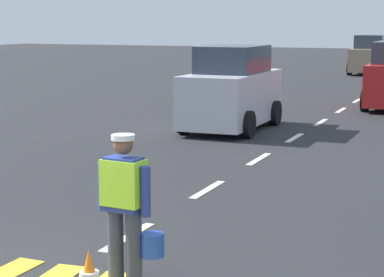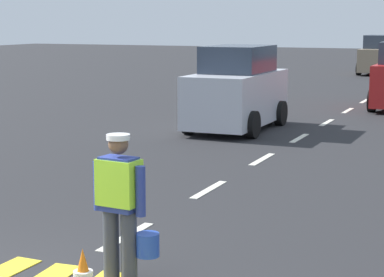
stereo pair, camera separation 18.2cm
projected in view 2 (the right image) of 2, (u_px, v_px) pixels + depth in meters
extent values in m
plane|color=#28282B|center=(366.00, 100.00, 26.46)|extent=(96.00, 96.00, 0.00)
cube|color=silver|center=(126.00, 237.00, 9.85)|extent=(0.14, 1.40, 0.01)
cube|color=silver|center=(209.00, 190.00, 12.58)|extent=(0.14, 1.40, 0.01)
cube|color=silver|center=(262.00, 159.00, 15.30)|extent=(0.14, 1.40, 0.01)
cube|color=silver|center=(299.00, 138.00, 18.02)|extent=(0.14, 1.40, 0.01)
cube|color=silver|center=(327.00, 123.00, 20.74)|extent=(0.14, 1.40, 0.01)
cube|color=silver|center=(348.00, 111.00, 23.47)|extent=(0.14, 1.40, 0.01)
cube|color=silver|center=(365.00, 101.00, 26.19)|extent=(0.14, 1.40, 0.01)
cube|color=silver|center=(378.00, 93.00, 28.91)|extent=(0.14, 1.40, 0.01)
cylinder|color=#383D4C|center=(111.00, 245.00, 8.16)|extent=(0.18, 0.18, 0.82)
cylinder|color=#383D4C|center=(129.00, 248.00, 8.05)|extent=(0.18, 0.18, 0.82)
cube|color=navy|center=(119.00, 184.00, 7.99)|extent=(0.42, 0.28, 0.60)
cube|color=#A5EA33|center=(119.00, 182.00, 7.99)|extent=(0.49, 0.33, 0.51)
cylinder|color=navy|center=(98.00, 186.00, 8.13)|extent=(0.11, 0.11, 0.55)
cylinder|color=navy|center=(141.00, 191.00, 7.86)|extent=(0.11, 0.11, 0.55)
sphere|color=brown|center=(118.00, 144.00, 7.92)|extent=(0.22, 0.22, 0.22)
cylinder|color=silver|center=(118.00, 137.00, 7.91)|extent=(0.26, 0.26, 0.06)
cylinder|color=#2347B7|center=(148.00, 245.00, 8.04)|extent=(0.26, 0.26, 0.26)
cone|color=orange|center=(83.00, 276.00, 7.41)|extent=(0.30, 0.30, 0.59)
cylinder|color=white|center=(83.00, 274.00, 7.41)|extent=(0.20, 0.20, 0.06)
cube|color=gray|center=(380.00, 60.00, 39.05)|extent=(1.65, 4.13, 1.19)
cube|color=#2D3847|center=(381.00, 42.00, 38.99)|extent=(1.45, 2.27, 0.70)
cylinder|color=black|center=(359.00, 69.00, 38.28)|extent=(0.22, 0.68, 0.68)
cylinder|color=black|center=(367.00, 66.00, 40.61)|extent=(0.22, 0.68, 0.68)
cylinder|color=black|center=(384.00, 94.00, 25.36)|extent=(0.22, 0.68, 0.68)
cylinder|color=black|center=(372.00, 101.00, 23.15)|extent=(0.22, 0.68, 0.68)
cube|color=silver|center=(237.00, 98.00, 19.34)|extent=(1.67, 3.93, 1.33)
cube|color=#2D3847|center=(238.00, 59.00, 19.27)|extent=(1.47, 2.16, 0.70)
cylinder|color=black|center=(253.00, 125.00, 17.99)|extent=(0.22, 0.68, 0.68)
cylinder|color=black|center=(189.00, 121.00, 18.65)|extent=(0.22, 0.68, 0.68)
cylinder|color=black|center=(281.00, 113.00, 20.20)|extent=(0.22, 0.68, 0.68)
cylinder|color=black|center=(223.00, 110.00, 20.86)|extent=(0.22, 0.68, 0.68)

